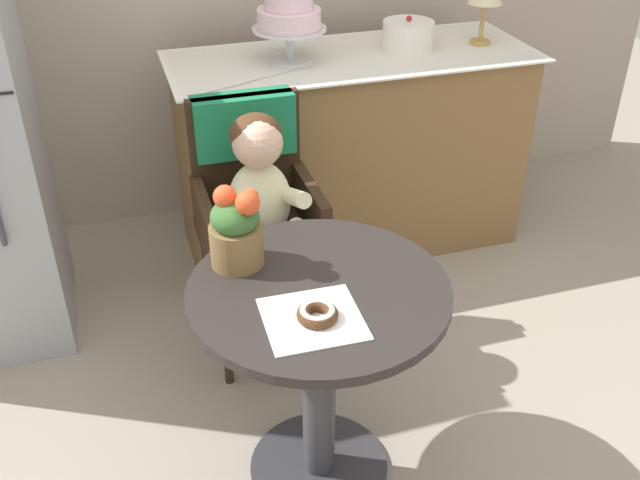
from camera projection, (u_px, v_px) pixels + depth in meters
name	position (u px, v px, depth m)	size (l,w,h in m)	color
ground_plane	(319.00, 468.00, 2.33)	(8.00, 8.00, 0.00)	gray
cafe_table	(319.00, 347.00, 2.05)	(0.72, 0.72, 0.72)	#282321
wicker_chair	(252.00, 187.00, 2.59)	(0.42, 0.45, 0.95)	#332114
seated_child	(262.00, 198.00, 2.45)	(0.27, 0.32, 0.73)	beige
paper_napkin	(313.00, 319.00, 1.82)	(0.25, 0.24, 0.00)	white
donut_front	(317.00, 313.00, 1.81)	(0.11, 0.11, 0.04)	#4C2D19
flower_vase	(236.00, 227.00, 1.98)	(0.15, 0.15, 0.24)	brown
display_counter	(350.00, 152.00, 3.27)	(1.56, 0.62, 0.90)	olive
tiered_cake_stand	(289.00, 13.00, 2.86)	(0.30, 0.30, 0.33)	silver
round_layer_cake	(408.00, 35.00, 3.07)	(0.22, 0.22, 0.14)	white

